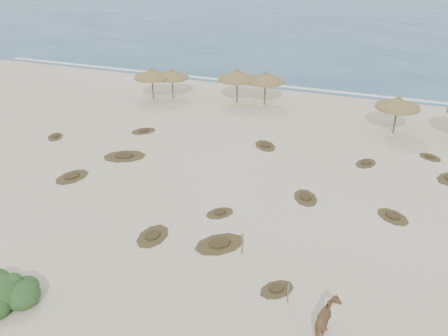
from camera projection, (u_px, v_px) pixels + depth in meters
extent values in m
plane|color=beige|center=(215.00, 233.00, 26.07)|extent=(160.00, 160.00, 0.00)
cube|color=navy|center=(364.00, 10.00, 89.10)|extent=(200.00, 100.00, 0.01)
cube|color=white|center=(311.00, 89.00, 47.92)|extent=(70.00, 0.60, 0.01)
cylinder|color=brown|center=(153.00, 87.00, 44.85)|extent=(0.13, 0.13, 2.25)
cylinder|color=olive|center=(152.00, 77.00, 44.43)|extent=(3.44, 3.44, 0.19)
cone|color=olive|center=(152.00, 73.00, 44.27)|extent=(3.33, 3.33, 0.80)
cone|color=olive|center=(151.00, 68.00, 44.06)|extent=(0.39, 0.39, 0.24)
cylinder|color=brown|center=(173.00, 87.00, 45.23)|extent=(0.12, 0.12, 2.10)
cylinder|color=olive|center=(172.00, 77.00, 44.84)|extent=(3.28, 3.28, 0.18)
cone|color=olive|center=(172.00, 74.00, 44.69)|extent=(3.17, 3.17, 0.75)
cone|color=olive|center=(172.00, 69.00, 44.49)|extent=(0.36, 0.36, 0.22)
cylinder|color=brown|center=(237.00, 90.00, 44.02)|extent=(0.14, 0.14, 2.37)
cylinder|color=olive|center=(237.00, 79.00, 43.58)|extent=(4.16, 4.16, 0.20)
cone|color=olive|center=(237.00, 75.00, 43.41)|extent=(4.02, 4.02, 0.85)
cone|color=olive|center=(237.00, 69.00, 43.19)|extent=(0.41, 0.41, 0.25)
cylinder|color=brown|center=(265.00, 92.00, 43.62)|extent=(0.13, 0.13, 2.31)
cylinder|color=olive|center=(265.00, 81.00, 43.19)|extent=(4.33, 4.33, 0.20)
cone|color=olive|center=(265.00, 77.00, 43.02)|extent=(4.19, 4.19, 0.82)
cone|color=olive|center=(266.00, 71.00, 42.80)|extent=(0.40, 0.40, 0.24)
cylinder|color=brown|center=(395.00, 119.00, 37.67)|extent=(0.13, 0.13, 2.30)
cylinder|color=olive|center=(397.00, 107.00, 37.24)|extent=(4.31, 4.31, 0.20)
cone|color=olive|center=(398.00, 102.00, 37.08)|extent=(4.17, 4.17, 0.82)
cone|color=olive|center=(399.00, 96.00, 36.86)|extent=(0.39, 0.39, 0.24)
imported|color=#9C6747|center=(327.00, 322.00, 19.28)|extent=(0.87, 1.81, 1.51)
cylinder|color=#655B4C|center=(242.00, 244.00, 24.23)|extent=(0.11, 0.11, 1.15)
cylinder|color=#655B4C|center=(288.00, 293.00, 21.16)|extent=(0.09, 0.09, 0.98)
ellipsoid|color=#2B5223|center=(1.00, 293.00, 21.11)|extent=(1.91, 1.91, 1.43)
ellipsoid|color=#2B5223|center=(22.00, 295.00, 21.13)|extent=(1.53, 1.53, 1.14)
ellipsoid|color=#2B5223|center=(26.00, 287.00, 21.74)|extent=(1.14, 1.14, 0.86)
ellipsoid|color=#2B5223|center=(12.00, 281.00, 21.27)|extent=(0.86, 0.86, 0.64)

